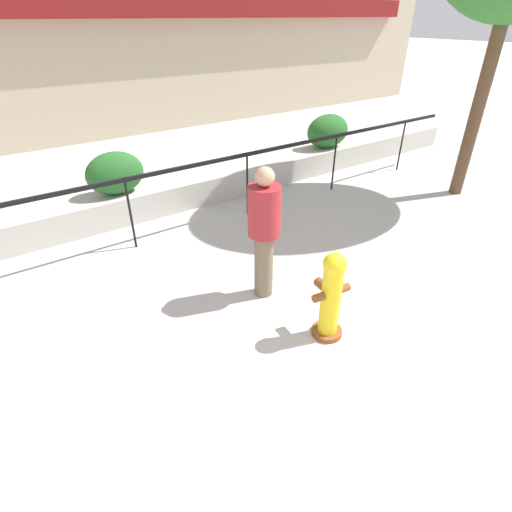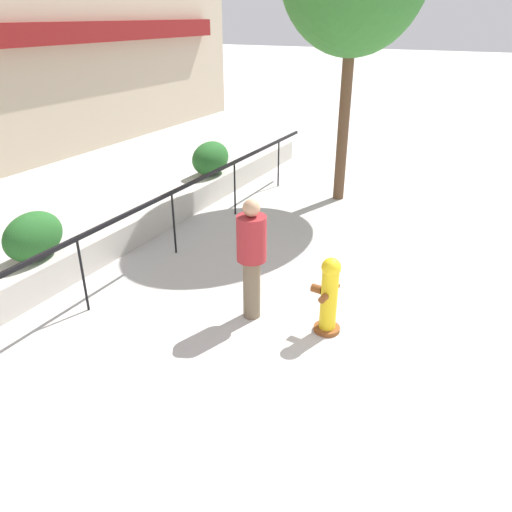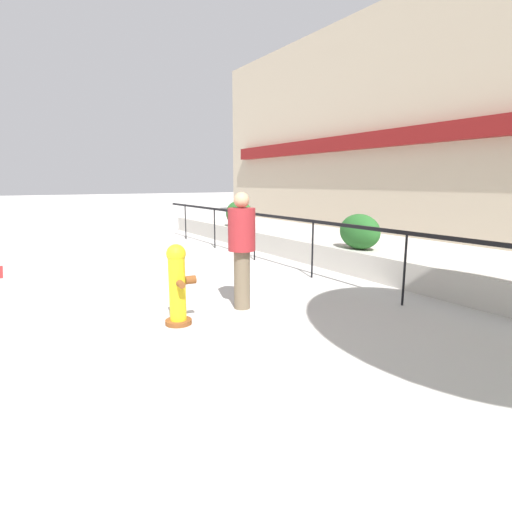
% 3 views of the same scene
% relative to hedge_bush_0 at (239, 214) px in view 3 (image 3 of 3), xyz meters
% --- Properties ---
extents(ground_plane, '(120.00, 120.00, 0.00)m').
position_rel_hedge_bush_0_xyz_m(ground_plane, '(4.79, -6.00, -0.90)').
color(ground_plane, '#BCB7B2').
extents(planter_wall_low, '(18.00, 0.70, 0.50)m').
position_rel_hedge_bush_0_xyz_m(planter_wall_low, '(4.79, 0.00, -0.65)').
color(planter_wall_low, '#B7B2A8').
rests_on(planter_wall_low, ground).
extents(fence_railing_segment, '(15.00, 0.05, 1.15)m').
position_rel_hedge_bush_0_xyz_m(fence_railing_segment, '(4.79, -1.10, 0.11)').
color(fence_railing_segment, black).
rests_on(fence_railing_segment, ground).
extents(hedge_bush_0, '(1.16, 0.69, 0.81)m').
position_rel_hedge_bush_0_xyz_m(hedge_bush_0, '(0.00, 0.00, 0.00)').
color(hedge_bush_0, '#235B23').
rests_on(hedge_bush_0, planter_wall_low).
extents(hedge_bush_1, '(0.98, 0.58, 0.73)m').
position_rel_hedge_bush_0_xyz_m(hedge_bush_1, '(4.96, 0.00, -0.04)').
color(hedge_bush_1, '#235B23').
rests_on(hedge_bush_1, planter_wall_low).
extents(fire_hydrant, '(0.48, 0.45, 1.08)m').
position_rel_hedge_bush_0_xyz_m(fire_hydrant, '(5.87, -4.32, -0.35)').
color(fire_hydrant, brown).
rests_on(fire_hydrant, ground).
extents(pedestrian, '(0.46, 0.46, 1.73)m').
position_rel_hedge_bush_0_xyz_m(pedestrian, '(5.73, -3.26, 0.08)').
color(pedestrian, brown).
rests_on(pedestrian, ground).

